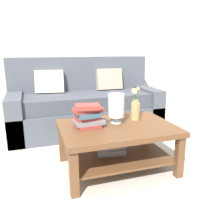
{
  "coord_description": "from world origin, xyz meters",
  "views": [
    {
      "loc": [
        -0.77,
        -2.47,
        1.18
      ],
      "look_at": [
        -0.0,
        -0.22,
        0.55
      ],
      "focal_mm": 38.61,
      "sensor_mm": 36.0,
      "label": 1
    }
  ],
  "objects_px": {
    "coffee_table": "(116,138)",
    "glass_hurricane_vase": "(116,106)",
    "couch": "(85,105)",
    "book_stack_main": "(88,116)",
    "flower_pitcher": "(135,105)"
  },
  "relations": [
    {
      "from": "couch",
      "to": "coffee_table",
      "type": "height_order",
      "value": "couch"
    },
    {
      "from": "flower_pitcher",
      "to": "couch",
      "type": "bearing_deg",
      "value": 103.4
    },
    {
      "from": "couch",
      "to": "coffee_table",
      "type": "xyz_separation_m",
      "value": [
        0.02,
        -1.32,
        -0.04
      ]
    },
    {
      "from": "coffee_table",
      "to": "flower_pitcher",
      "type": "distance_m",
      "value": 0.41
    },
    {
      "from": "couch",
      "to": "book_stack_main",
      "type": "height_order",
      "value": "couch"
    },
    {
      "from": "book_stack_main",
      "to": "glass_hurricane_vase",
      "type": "distance_m",
      "value": 0.31
    },
    {
      "from": "coffee_table",
      "to": "glass_hurricane_vase",
      "type": "bearing_deg",
      "value": 71.91
    },
    {
      "from": "couch",
      "to": "glass_hurricane_vase",
      "type": "distance_m",
      "value": 1.26
    },
    {
      "from": "coffee_table",
      "to": "book_stack_main",
      "type": "relative_size",
      "value": 3.71
    },
    {
      "from": "couch",
      "to": "coffee_table",
      "type": "bearing_deg",
      "value": -88.93
    },
    {
      "from": "couch",
      "to": "book_stack_main",
      "type": "bearing_deg",
      "value": -101.02
    },
    {
      "from": "book_stack_main",
      "to": "flower_pitcher",
      "type": "xyz_separation_m",
      "value": [
        0.53,
        0.08,
        0.05
      ]
    },
    {
      "from": "couch",
      "to": "book_stack_main",
      "type": "relative_size",
      "value": 7.16
    },
    {
      "from": "book_stack_main",
      "to": "glass_hurricane_vase",
      "type": "bearing_deg",
      "value": 6.51
    },
    {
      "from": "couch",
      "to": "glass_hurricane_vase",
      "type": "xyz_separation_m",
      "value": [
        0.05,
        -1.23,
        0.26
      ]
    }
  ]
}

